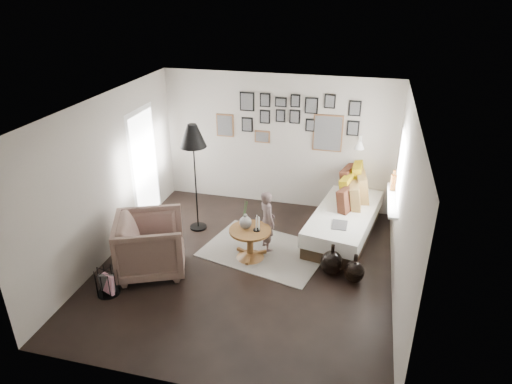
% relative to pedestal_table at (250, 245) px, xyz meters
% --- Properties ---
extents(ground, '(4.80, 4.80, 0.00)m').
position_rel_pedestal_table_xyz_m(ground, '(-0.01, -0.29, -0.25)').
color(ground, black).
rests_on(ground, ground).
extents(wall_back, '(4.50, 0.00, 4.50)m').
position_rel_pedestal_table_xyz_m(wall_back, '(-0.01, 2.11, 1.05)').
color(wall_back, '#A1998C').
rests_on(wall_back, ground).
extents(wall_front, '(4.50, 0.00, 4.50)m').
position_rel_pedestal_table_xyz_m(wall_front, '(-0.01, -2.69, 1.05)').
color(wall_front, '#A1998C').
rests_on(wall_front, ground).
extents(wall_left, '(0.00, 4.80, 4.80)m').
position_rel_pedestal_table_xyz_m(wall_left, '(-2.26, -0.29, 1.05)').
color(wall_left, '#A1998C').
rests_on(wall_left, ground).
extents(wall_right, '(0.00, 4.80, 4.80)m').
position_rel_pedestal_table_xyz_m(wall_right, '(2.24, -0.29, 1.05)').
color(wall_right, '#A1998C').
rests_on(wall_right, ground).
extents(ceiling, '(4.80, 4.80, 0.00)m').
position_rel_pedestal_table_xyz_m(ceiling, '(-0.01, -0.29, 2.35)').
color(ceiling, white).
rests_on(ceiling, wall_back).
extents(door_left, '(0.00, 2.14, 2.14)m').
position_rel_pedestal_table_xyz_m(door_left, '(-2.24, 0.91, 0.80)').
color(door_left, white).
rests_on(door_left, wall_left).
extents(window_right, '(0.15, 1.32, 1.30)m').
position_rel_pedestal_table_xyz_m(window_right, '(2.17, 1.05, 0.69)').
color(window_right, white).
rests_on(window_right, wall_right).
extents(gallery_wall, '(2.74, 0.03, 1.08)m').
position_rel_pedestal_table_xyz_m(gallery_wall, '(0.28, 2.10, 1.50)').
color(gallery_wall, brown).
rests_on(gallery_wall, wall_back).
extents(wall_sconce, '(0.18, 0.36, 0.16)m').
position_rel_pedestal_table_xyz_m(wall_sconce, '(1.54, 1.85, 1.22)').
color(wall_sconce, white).
rests_on(wall_sconce, wall_back).
extents(rug, '(2.23, 1.80, 0.01)m').
position_rel_pedestal_table_xyz_m(rug, '(0.18, 0.24, -0.24)').
color(rug, beige).
rests_on(rug, ground).
extents(pedestal_table, '(0.67, 0.67, 0.53)m').
position_rel_pedestal_table_xyz_m(pedestal_table, '(0.00, 0.00, 0.00)').
color(pedestal_table, brown).
rests_on(pedestal_table, ground).
extents(vase, '(0.19, 0.19, 0.48)m').
position_rel_pedestal_table_xyz_m(vase, '(-0.08, 0.02, 0.43)').
color(vase, black).
rests_on(vase, pedestal_table).
extents(candles, '(0.12, 0.12, 0.25)m').
position_rel_pedestal_table_xyz_m(candles, '(0.11, -0.00, 0.41)').
color(candles, black).
rests_on(candles, pedestal_table).
extents(daybed, '(1.32, 2.32, 1.08)m').
position_rel_pedestal_table_xyz_m(daybed, '(1.42, 1.20, 0.10)').
color(daybed, black).
rests_on(daybed, ground).
extents(magazine_on_daybed, '(0.25, 0.33, 0.02)m').
position_rel_pedestal_table_xyz_m(magazine_on_daybed, '(1.37, 0.54, 0.26)').
color(magazine_on_daybed, black).
rests_on(magazine_on_daybed, daybed).
extents(armchair, '(1.32, 1.31, 0.92)m').
position_rel_pedestal_table_xyz_m(armchair, '(-1.39, -0.71, 0.22)').
color(armchair, brown).
rests_on(armchair, ground).
extents(armchair_cushion, '(0.55, 0.55, 0.19)m').
position_rel_pedestal_table_xyz_m(armchair_cushion, '(-1.36, -0.66, 0.23)').
color(armchair_cushion, white).
rests_on(armchair_cushion, armchair).
extents(floor_lamp, '(0.46, 0.46, 1.97)m').
position_rel_pedestal_table_xyz_m(floor_lamp, '(-1.18, 0.72, 1.45)').
color(floor_lamp, black).
rests_on(floor_lamp, ground).
extents(magazine_basket, '(0.38, 0.38, 0.40)m').
position_rel_pedestal_table_xyz_m(magazine_basket, '(-1.76, -1.40, -0.05)').
color(magazine_basket, black).
rests_on(magazine_basket, ground).
extents(demijohn_large, '(0.35, 0.35, 0.52)m').
position_rel_pedestal_table_xyz_m(demijohn_large, '(1.33, -0.13, -0.04)').
color(demijohn_large, black).
rests_on(demijohn_large, ground).
extents(demijohn_small, '(0.30, 0.30, 0.47)m').
position_rel_pedestal_table_xyz_m(demijohn_small, '(1.68, -0.25, -0.07)').
color(demijohn_small, black).
rests_on(demijohn_small, ground).
extents(child, '(0.44, 0.46, 1.06)m').
position_rel_pedestal_table_xyz_m(child, '(0.20, 0.34, 0.29)').
color(child, brown).
rests_on(child, ground).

